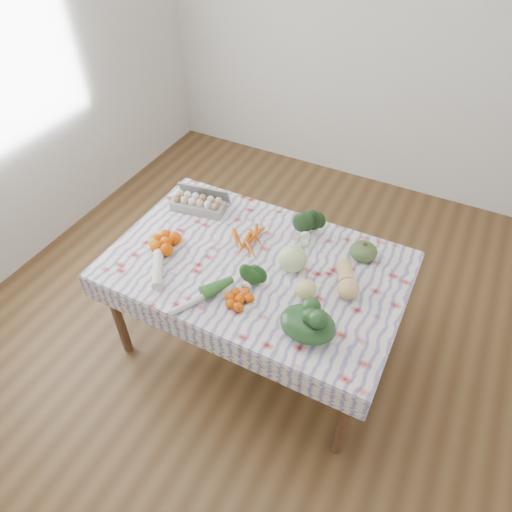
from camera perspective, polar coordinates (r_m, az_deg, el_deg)
ground at (r=3.17m, az=0.00°, el=-10.72°), size 4.50×4.50×0.00m
wall_back at (r=4.14m, az=16.06°, el=25.91°), size 4.00×0.04×2.80m
dining_table at (r=2.64m, az=0.00°, el=-2.21°), size 1.60×1.00×0.75m
tablecloth at (r=2.59m, az=0.00°, el=-1.02°), size 1.66×1.06×0.01m
egg_carton at (r=2.94m, az=-7.26°, el=6.42°), size 0.36×0.19×0.09m
carrot_bunch at (r=2.69m, az=-1.19°, el=1.81°), size 0.28×0.26×0.04m
kale_bunch at (r=2.72m, az=6.31°, el=3.64°), size 0.20×0.19×0.14m
kabocha_squash at (r=2.65m, az=13.29°, el=0.58°), size 0.18×0.18×0.10m
cabbage at (r=2.51m, az=4.57°, el=-0.30°), size 0.18×0.18×0.16m
butternut_squash at (r=2.47m, az=11.29°, el=-2.80°), size 0.21×0.27×0.11m
orange_cluster at (r=2.70m, az=-11.18°, el=1.67°), size 0.27×0.27×0.08m
broccoli at (r=2.43m, az=-0.92°, el=-2.86°), size 0.15×0.15×0.10m
mandarin_cluster at (r=2.37m, az=-2.09°, el=-5.37°), size 0.22×0.22×0.05m
grapefruit at (r=2.39m, az=6.29°, el=-4.22°), size 0.14×0.14×0.11m
spinach_bag at (r=2.24m, az=6.49°, el=-8.47°), size 0.33×0.29×0.12m
daikon at (r=2.61m, az=-12.15°, el=-0.70°), size 0.27×0.36×0.06m
leek at (r=2.40m, az=-6.83°, el=-5.16°), size 0.20×0.34×0.04m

